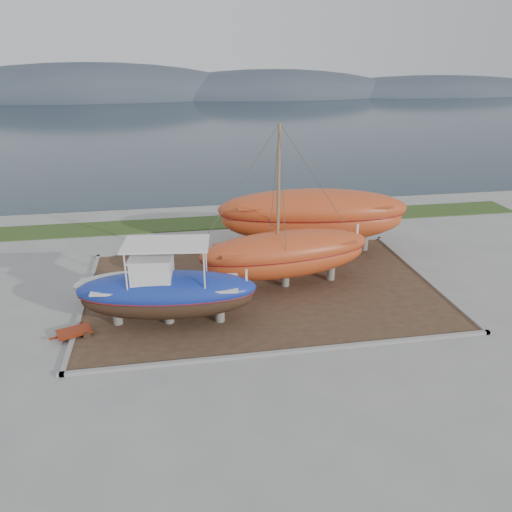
{
  "coord_description": "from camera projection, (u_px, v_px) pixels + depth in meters",
  "views": [
    {
      "loc": [
        -4.43,
        -19.34,
        11.75
      ],
      "look_at": [
        -0.35,
        4.0,
        1.96
      ],
      "focal_mm": 35.0,
      "sensor_mm": 36.0,
      "label": 1
    }
  ],
  "objects": [
    {
      "name": "blue_caique",
      "position": [
        167.0,
        284.0,
        22.44
      ],
      "size": [
        8.39,
        3.49,
        3.92
      ],
      "primitive_type": null,
      "rotation": [
        0.0,
        0.0,
        -0.12
      ],
      "color": "#19319B",
      "rests_on": "dirt_patch"
    },
    {
      "name": "ground",
      "position": [
        279.0,
        328.0,
        22.8
      ],
      "size": [
        140.0,
        140.0,
        0.0
      ],
      "primitive_type": "plane",
      "color": "gray",
      "rests_on": "ground"
    },
    {
      "name": "orange_sailboat",
      "position": [
        287.0,
        209.0,
        25.17
      ],
      "size": [
        9.54,
        3.9,
        8.53
      ],
      "primitive_type": null,
      "rotation": [
        0.0,
        0.0,
        0.13
      ],
      "color": "#B7421C",
      "rests_on": "dirt_patch"
    },
    {
      "name": "sea",
      "position": [
        193.0,
        123.0,
        86.54
      ],
      "size": [
        260.0,
        100.0,
        0.04
      ],
      "primitive_type": null,
      "color": "#1B2A36",
      "rests_on": "ground"
    },
    {
      "name": "orange_bare_hull",
      "position": [
        312.0,
        222.0,
        30.76
      ],
      "size": [
        12.01,
        4.92,
        3.82
      ],
      "primitive_type": null,
      "rotation": [
        0.0,
        0.0,
        -0.12
      ],
      "color": "#B7421C",
      "rests_on": "dirt_patch"
    },
    {
      "name": "white_dinghy",
      "position": [
        112.0,
        285.0,
        25.51
      ],
      "size": [
        3.97,
        2.18,
        1.13
      ],
      "primitive_type": null,
      "rotation": [
        0.0,
        0.0,
        0.21
      ],
      "color": "silver",
      "rests_on": "dirt_patch"
    },
    {
      "name": "dirt_patch",
      "position": [
        263.0,
        289.0,
        26.43
      ],
      "size": [
        18.0,
        12.0,
        0.06
      ],
      "primitive_type": "cube",
      "color": "#422D1E",
      "rests_on": "ground"
    },
    {
      "name": "red_trailer",
      "position": [
        74.0,
        333.0,
        22.07
      ],
      "size": [
        2.37,
        1.74,
        0.3
      ],
      "primitive_type": null,
      "rotation": [
        0.0,
        0.0,
        0.35
      ],
      "color": "maroon",
      "rests_on": "ground"
    },
    {
      "name": "grass_strip",
      "position": [
        234.0,
        221.0,
        36.9
      ],
      "size": [
        44.0,
        3.0,
        0.08
      ],
      "primitive_type": "cube",
      "color": "#284219",
      "rests_on": "ground"
    },
    {
      "name": "mountain_ridge",
      "position": [
        181.0,
        97.0,
        136.61
      ],
      "size": [
        200.0,
        36.0,
        20.0
      ],
      "primitive_type": null,
      "color": "#333D49",
      "rests_on": "ground"
    },
    {
      "name": "curb_frame",
      "position": [
        263.0,
        288.0,
        26.42
      ],
      "size": [
        18.6,
        12.6,
        0.15
      ],
      "primitive_type": null,
      "color": "gray",
      "rests_on": "ground"
    }
  ]
}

